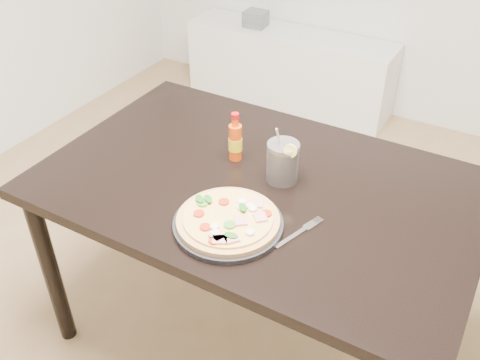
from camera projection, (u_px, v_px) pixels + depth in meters
The scene contains 8 objects.
dining_table at pixel (258, 201), 1.78m from camera, with size 1.40×0.90×0.75m.
plate at pixel (228, 224), 1.54m from camera, with size 0.32×0.32×0.02m, color black.
pizza at pixel (228, 219), 1.53m from camera, with size 0.30×0.30×0.03m.
hot_sauce_bottle at pixel (235, 141), 1.79m from camera, with size 0.05×0.05×0.17m.
cola_cup at pixel (283, 163), 1.70m from camera, with size 0.11×0.10×0.19m.
fork at pixel (300, 232), 1.53m from camera, with size 0.08×0.18×0.00m.
media_console at pixel (289, 68), 3.62m from camera, with size 1.40×0.34×0.50m, color white.
cd_stack at pixel (256, 19), 3.53m from camera, with size 0.14×0.12×0.10m.
Camera 1 is at (0.59, -1.02, 1.77)m, focal length 40.00 mm.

